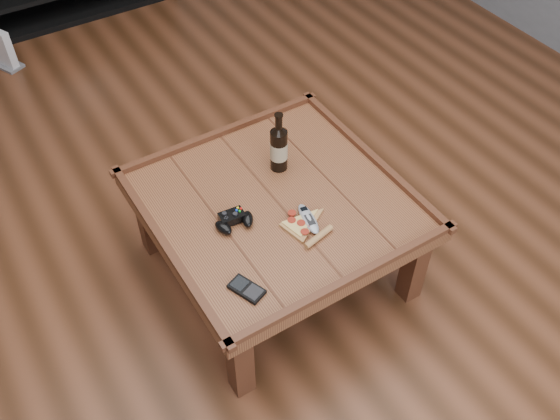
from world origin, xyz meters
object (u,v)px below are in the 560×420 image
game_console (2,50)px  smartphone (247,289)px  coffee_table (276,210)px  remote_control (308,219)px  game_controller (234,221)px  pizza_slice (304,226)px  beer_bottle (279,147)px

game_console → smartphone: bearing=-109.1°
coffee_table → smartphone: 0.46m
remote_control → game_console: bearing=115.6°
remote_control → game_console: 2.56m
coffee_table → game_controller: size_ratio=5.96×
coffee_table → remote_control: bearing=-73.4°
coffee_table → remote_control: size_ratio=5.84×
pizza_slice → remote_control: bearing=16.4°
coffee_table → smartphone: bearing=-135.1°
game_console → beer_bottle: bearing=-96.6°
beer_bottle → game_console: (-0.71, 2.13, -0.45)m
smartphone → game_console: size_ratio=0.57×
smartphone → remote_control: (0.37, 0.16, 0.00)m
smartphone → pizza_slice: bearing=1.2°
beer_bottle → remote_control: (-0.07, -0.32, -0.10)m
pizza_slice → remote_control: (0.04, 0.02, 0.00)m
pizza_slice → smartphone: pizza_slice is taller
game_console → remote_control: bearing=-100.3°
beer_bottle → remote_control: 0.35m
game_controller → game_console: bearing=105.0°
game_controller → pizza_slice: size_ratio=0.62×
game_controller → remote_control: bearing=-23.0°
game_controller → remote_control: size_ratio=0.98×
pizza_slice → game_console: pizza_slice is taller
coffee_table → game_controller: 0.22m
pizza_slice → coffee_table: bearing=81.3°
coffee_table → smartphone: (-0.32, -0.32, 0.07)m
coffee_table → pizza_slice: size_ratio=3.71×
pizza_slice → remote_control: pizza_slice is taller
beer_bottle → pizza_slice: bearing=-106.4°
game_controller → beer_bottle: bearing=35.6°
pizza_slice → game_console: 2.57m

